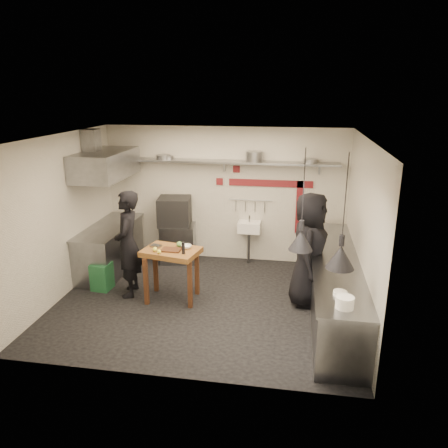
% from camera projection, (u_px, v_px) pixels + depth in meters
% --- Properties ---
extents(floor, '(5.00, 5.00, 0.00)m').
position_uv_depth(floor, '(205.00, 301.00, 7.53)').
color(floor, black).
rests_on(floor, ground).
extents(ceiling, '(5.00, 5.00, 0.00)m').
position_uv_depth(ceiling, '(202.00, 137.00, 6.70)').
color(ceiling, beige).
rests_on(ceiling, floor).
extents(wall_back, '(5.00, 0.04, 2.80)m').
position_uv_depth(wall_back, '(225.00, 195.00, 9.10)').
color(wall_back, silver).
rests_on(wall_back, floor).
extents(wall_front, '(5.00, 0.04, 2.80)m').
position_uv_depth(wall_front, '(166.00, 276.00, 5.14)').
color(wall_front, silver).
rests_on(wall_front, floor).
extents(wall_left, '(0.04, 4.20, 2.80)m').
position_uv_depth(wall_left, '(62.00, 217.00, 7.51)').
color(wall_left, silver).
rests_on(wall_left, floor).
extents(wall_right, '(0.04, 4.20, 2.80)m').
position_uv_depth(wall_right, '(362.00, 232.00, 6.72)').
color(wall_right, silver).
rests_on(wall_right, floor).
extents(red_band_horiz, '(1.70, 0.02, 0.14)m').
position_uv_depth(red_band_horiz, '(271.00, 183.00, 8.84)').
color(red_band_horiz, maroon).
rests_on(red_band_horiz, wall_back).
extents(red_band_vert, '(0.14, 0.02, 1.10)m').
position_uv_depth(red_band_vert, '(299.00, 207.00, 8.89)').
color(red_band_vert, maroon).
rests_on(red_band_vert, wall_back).
extents(red_tile_a, '(0.14, 0.02, 0.14)m').
position_uv_depth(red_tile_a, '(236.00, 169.00, 8.87)').
color(red_tile_a, maroon).
rests_on(red_tile_a, wall_back).
extents(red_tile_b, '(0.14, 0.02, 0.14)m').
position_uv_depth(red_tile_b, '(220.00, 182.00, 9.01)').
color(red_tile_b, maroon).
rests_on(red_tile_b, wall_back).
extents(back_shelf, '(4.60, 0.34, 0.04)m').
position_uv_depth(back_shelf, '(223.00, 162.00, 8.71)').
color(back_shelf, slate).
rests_on(back_shelf, wall_back).
extents(shelf_bracket_left, '(0.04, 0.06, 0.24)m').
position_uv_depth(shelf_bracket_left, '(135.00, 163.00, 9.18)').
color(shelf_bracket_left, slate).
rests_on(shelf_bracket_left, wall_back).
extents(shelf_bracket_mid, '(0.04, 0.06, 0.24)m').
position_uv_depth(shelf_bracket_mid, '(224.00, 165.00, 8.88)').
color(shelf_bracket_mid, slate).
rests_on(shelf_bracket_mid, wall_back).
extents(shelf_bracket_right, '(0.04, 0.06, 0.24)m').
position_uv_depth(shelf_bracket_right, '(319.00, 168.00, 8.58)').
color(shelf_bracket_right, slate).
rests_on(shelf_bracket_right, wall_back).
extents(pan_far_left, '(0.32, 0.32, 0.09)m').
position_uv_depth(pan_far_left, '(164.00, 157.00, 8.89)').
color(pan_far_left, slate).
rests_on(pan_far_left, back_shelf).
extents(pan_mid_left, '(0.27, 0.27, 0.07)m').
position_uv_depth(pan_mid_left, '(168.00, 158.00, 8.88)').
color(pan_mid_left, slate).
rests_on(pan_mid_left, back_shelf).
extents(stock_pot, '(0.35, 0.35, 0.20)m').
position_uv_depth(stock_pot, '(254.00, 156.00, 8.58)').
color(stock_pot, slate).
rests_on(stock_pot, back_shelf).
extents(pan_right, '(0.30, 0.30, 0.08)m').
position_uv_depth(pan_right, '(310.00, 161.00, 8.42)').
color(pan_right, slate).
rests_on(pan_right, back_shelf).
extents(oven_stand, '(0.78, 0.72, 0.80)m').
position_uv_depth(oven_stand, '(178.00, 243.00, 9.22)').
color(oven_stand, slate).
rests_on(oven_stand, floor).
extents(combi_oven, '(0.72, 0.69, 0.58)m').
position_uv_depth(combi_oven, '(175.00, 211.00, 9.03)').
color(combi_oven, black).
rests_on(combi_oven, oven_stand).
extents(oven_door, '(0.44, 0.09, 0.46)m').
position_uv_depth(oven_door, '(171.00, 215.00, 8.75)').
color(oven_door, maroon).
rests_on(oven_door, combi_oven).
extents(oven_glass, '(0.34, 0.06, 0.34)m').
position_uv_depth(oven_glass, '(172.00, 215.00, 8.76)').
color(oven_glass, black).
rests_on(oven_glass, oven_door).
extents(hand_sink, '(0.46, 0.34, 0.22)m').
position_uv_depth(hand_sink, '(249.00, 227.00, 9.02)').
color(hand_sink, white).
rests_on(hand_sink, wall_back).
extents(sink_tap, '(0.03, 0.03, 0.14)m').
position_uv_depth(sink_tap, '(249.00, 219.00, 8.97)').
color(sink_tap, slate).
rests_on(sink_tap, hand_sink).
extents(sink_drain, '(0.06, 0.06, 0.66)m').
position_uv_depth(sink_drain, '(249.00, 248.00, 9.12)').
color(sink_drain, slate).
rests_on(sink_drain, floor).
extents(utensil_rail, '(0.90, 0.02, 0.02)m').
position_uv_depth(utensil_rail, '(250.00, 200.00, 8.99)').
color(utensil_rail, slate).
rests_on(utensil_rail, wall_back).
extents(counter_right, '(0.70, 3.80, 0.90)m').
position_uv_depth(counter_right, '(334.00, 287.00, 7.06)').
color(counter_right, slate).
rests_on(counter_right, floor).
extents(counter_right_top, '(0.76, 3.90, 0.03)m').
position_uv_depth(counter_right_top, '(336.00, 260.00, 6.92)').
color(counter_right_top, slate).
rests_on(counter_right_top, counter_right).
extents(plate_stack, '(0.27, 0.27, 0.15)m').
position_uv_depth(plate_stack, '(345.00, 302.00, 5.35)').
color(plate_stack, white).
rests_on(plate_stack, counter_right_top).
extents(small_bowl_right, '(0.20, 0.20, 0.05)m').
position_uv_depth(small_bowl_right, '(340.00, 293.00, 5.71)').
color(small_bowl_right, white).
rests_on(small_bowl_right, counter_right_top).
extents(counter_left, '(0.70, 1.90, 0.90)m').
position_uv_depth(counter_left, '(110.00, 249.00, 8.73)').
color(counter_left, slate).
rests_on(counter_left, floor).
extents(counter_left_top, '(0.76, 2.00, 0.03)m').
position_uv_depth(counter_left_top, '(108.00, 227.00, 8.59)').
color(counter_left_top, slate).
rests_on(counter_left_top, counter_left).
extents(extractor_hood, '(0.78, 1.60, 0.50)m').
position_uv_depth(extractor_hood, '(106.00, 164.00, 8.22)').
color(extractor_hood, slate).
rests_on(extractor_hood, ceiling).
extents(hood_duct, '(0.28, 0.28, 0.50)m').
position_uv_depth(hood_duct, '(91.00, 143.00, 8.14)').
color(hood_duct, slate).
rests_on(hood_duct, ceiling).
extents(green_bin, '(0.35, 0.35, 0.50)m').
position_uv_depth(green_bin, '(102.00, 276.00, 7.94)').
color(green_bin, '#1E5C32').
rests_on(green_bin, floor).
extents(prep_table, '(1.03, 0.81, 0.92)m').
position_uv_depth(prep_table, '(172.00, 274.00, 7.50)').
color(prep_table, brown).
rests_on(prep_table, floor).
extents(cutting_board, '(0.33, 0.23, 0.02)m').
position_uv_depth(cutting_board, '(171.00, 250.00, 7.31)').
color(cutting_board, '#452615').
rests_on(cutting_board, prep_table).
extents(pepper_mill, '(0.07, 0.07, 0.20)m').
position_uv_depth(pepper_mill, '(183.00, 248.00, 7.14)').
color(pepper_mill, black).
rests_on(pepper_mill, prep_table).
extents(lemon_a, '(0.09, 0.09, 0.08)m').
position_uv_depth(lemon_a, '(155.00, 249.00, 7.25)').
color(lemon_a, yellow).
rests_on(lemon_a, prep_table).
extents(lemon_b, '(0.08, 0.08, 0.07)m').
position_uv_depth(lemon_b, '(159.00, 252.00, 7.16)').
color(lemon_b, yellow).
rests_on(lemon_b, prep_table).
extents(veg_ball, '(0.13, 0.13, 0.10)m').
position_uv_depth(veg_ball, '(179.00, 244.00, 7.45)').
color(veg_ball, '#5E9341').
rests_on(veg_ball, prep_table).
extents(steel_tray, '(0.22, 0.18, 0.03)m').
position_uv_depth(steel_tray, '(156.00, 246.00, 7.48)').
color(steel_tray, slate).
rests_on(steel_tray, prep_table).
extents(bowl, '(0.22, 0.22, 0.06)m').
position_uv_depth(bowl, '(186.00, 247.00, 7.41)').
color(bowl, white).
rests_on(bowl, prep_table).
extents(heat_lamp_near, '(0.43, 0.43, 1.39)m').
position_uv_depth(heat_lamp_near, '(303.00, 200.00, 5.74)').
color(heat_lamp_near, black).
rests_on(heat_lamp_near, ceiling).
extents(heat_lamp_far, '(0.38, 0.38, 1.48)m').
position_uv_depth(heat_lamp_far, '(344.00, 212.00, 5.36)').
color(heat_lamp_far, black).
rests_on(heat_lamp_far, ceiling).
extents(chef_left, '(0.57, 0.76, 1.88)m').
position_uv_depth(chef_left, '(128.00, 244.00, 7.56)').
color(chef_left, black).
rests_on(chef_left, floor).
extents(chef_right, '(0.74, 1.02, 1.93)m').
position_uv_depth(chef_right, '(309.00, 250.00, 7.21)').
color(chef_right, black).
rests_on(chef_right, floor).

